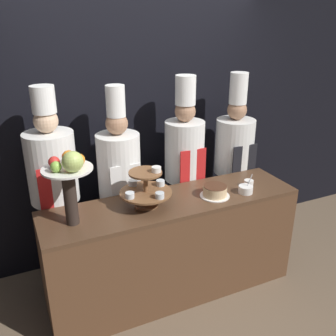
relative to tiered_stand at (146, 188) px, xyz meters
The scene contains 12 objects.
ground_plane 1.13m from the tiered_stand, 50.17° to the right, with size 14.00×14.00×0.00m, color brown.
wall_back 0.94m from the tiered_stand, 74.66° to the left, with size 10.00×0.06×2.80m.
buffet_counter 0.66m from the tiered_stand, ahead, with size 2.16×0.56×0.92m.
tiered_stand is the anchor object (origin of this frame).
fruit_pedestal 0.62m from the tiered_stand, behind, with size 0.35×0.35×0.58m.
cake_round 0.60m from the tiered_stand, ahead, with size 0.25×0.25×0.10m.
cup_white 0.97m from the tiered_stand, ahead, with size 0.08×0.08×0.06m.
serving_bowl_near 0.88m from the tiered_stand, ahead, with size 0.12×0.12×0.17m.
chef_left 0.79m from the tiered_stand, 143.35° to the left, with size 0.40×0.40×1.84m.
chef_center_left 0.49m from the tiered_stand, 98.28° to the left, with size 0.38×0.38×1.80m.
chef_center_right 0.75m from the tiered_stand, 39.31° to the left, with size 0.37×0.37×1.84m.
chef_right 1.24m from the tiered_stand, 22.48° to the left, with size 0.38×0.38×1.83m.
Camera 1 is at (-1.18, -2.19, 2.33)m, focal length 40.00 mm.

